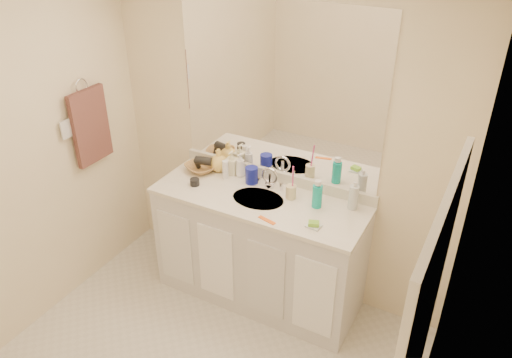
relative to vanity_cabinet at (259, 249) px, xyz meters
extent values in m
cube|color=#F7E7C2|center=(0.00, 0.28, 0.77)|extent=(2.60, 0.02, 2.40)
cube|color=#F7E7C2|center=(1.30, -1.02, 0.77)|extent=(0.02, 2.60, 2.40)
cube|color=silver|center=(0.00, 0.00, 0.00)|extent=(1.50, 0.55, 0.85)
cube|color=white|center=(0.00, 0.00, 0.44)|extent=(1.52, 0.57, 0.03)
cube|color=silver|center=(0.00, 0.26, 0.50)|extent=(1.52, 0.03, 0.08)
cylinder|color=beige|center=(0.00, -0.02, 0.44)|extent=(0.37, 0.37, 0.02)
cylinder|color=silver|center=(0.00, 0.16, 0.51)|extent=(0.02, 0.02, 0.11)
cube|color=white|center=(0.00, 0.27, 1.14)|extent=(1.48, 0.01, 1.20)
cylinder|color=#1720A1|center=(-0.14, 0.15, 0.52)|extent=(0.12, 0.12, 0.13)
cylinder|color=beige|center=(0.20, 0.09, 0.50)|extent=(0.09, 0.09, 0.10)
cylinder|color=#E33B8E|center=(0.21, 0.09, 0.60)|extent=(0.02, 0.04, 0.21)
cylinder|color=#0EB1A4|center=(0.39, 0.08, 0.54)|extent=(0.08, 0.08, 0.16)
cylinder|color=silver|center=(0.61, 0.17, 0.54)|extent=(0.07, 0.07, 0.17)
cube|color=silver|center=(0.47, -0.15, 0.46)|extent=(0.10, 0.08, 0.01)
cube|color=#7CC730|center=(0.47, -0.15, 0.48)|extent=(0.08, 0.07, 0.02)
cube|color=orange|center=(0.18, -0.23, 0.46)|extent=(0.13, 0.06, 0.01)
cylinder|color=black|center=(-0.49, -0.07, 0.48)|extent=(0.09, 0.09, 0.05)
cylinder|color=white|center=(-0.35, 0.12, 0.53)|extent=(0.05, 0.05, 0.14)
imported|color=white|center=(-0.27, 0.20, 0.55)|extent=(0.07, 0.07, 0.18)
imported|color=#F8F4CA|center=(-0.34, 0.20, 0.55)|extent=(0.09, 0.09, 0.18)
imported|color=#F3CC5E|center=(-0.45, 0.20, 0.54)|extent=(0.15, 0.15, 0.18)
imported|color=#A57842|center=(-0.56, 0.13, 0.48)|extent=(0.30, 0.30, 0.06)
cylinder|color=black|center=(-0.54, 0.13, 0.54)|extent=(0.14, 0.09, 0.06)
torus|color=silver|center=(-1.27, -0.25, 1.12)|extent=(0.01, 0.11, 0.11)
cube|color=#412522|center=(-1.25, -0.25, 0.82)|extent=(0.04, 0.32, 0.55)
cube|color=silver|center=(-1.27, -0.45, 0.88)|extent=(0.01, 0.08, 0.13)
camera|label=1|loc=(1.37, -2.60, 2.28)|focal=35.00mm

